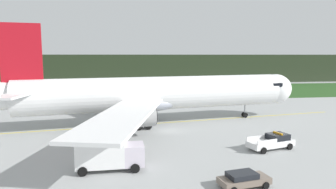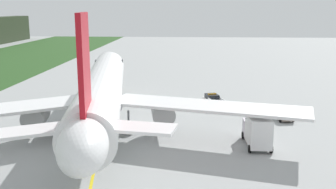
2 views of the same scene
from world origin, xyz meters
name	(u,v)px [view 1 (image 1 of 2)]	position (x,y,z in m)	size (l,w,h in m)	color
ground	(166,131)	(0.00, 0.00, 0.00)	(320.00, 320.00, 0.00)	#9DA09F
grass_verge	(145,92)	(0.00, 48.89, 0.02)	(320.00, 37.84, 0.04)	#274C1E
distant_tree_line	(141,69)	(0.00, 78.08, 5.69)	(288.00, 6.55, 11.38)	#283321
taxiway_centerline_main	(157,123)	(-0.87, 5.04, 0.00)	(68.62, 0.30, 0.01)	yellow
airliner	(153,94)	(-1.58, 4.93, 4.83)	(52.88, 49.68, 15.60)	white
ops_pickup_truck	(272,142)	(11.31, -10.59, 0.91)	(6.08, 3.54, 1.94)	white
catering_truck	(107,151)	(-7.74, -14.75, 1.94)	(6.54, 2.85, 3.92)	silver
staff_car	(244,179)	(3.88, -20.25, 0.70)	(4.60, 2.67, 1.30)	#716256
apron_cone	(277,139)	(13.26, -7.93, 0.35)	(0.57, 0.57, 0.71)	black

